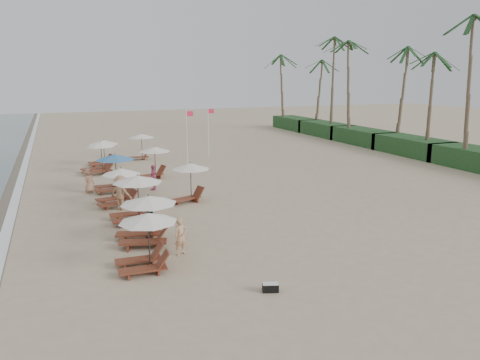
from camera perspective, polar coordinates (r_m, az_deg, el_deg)
name	(u,v)px	position (r m, az deg, el deg)	size (l,w,h in m)	color
ground	(260,230)	(22.33, 2.45, -6.12)	(160.00, 160.00, 0.00)	tan
foam_line	(15,201)	(30.23, -25.83, -2.36)	(0.50, 140.00, 0.02)	white
shrub_hedge	(413,146)	(46.08, 20.37, 3.90)	(3.20, 53.00, 1.60)	#193D1C
palm_row	(413,44)	(46.33, 20.41, 15.27)	(7.00, 52.00, 12.30)	brown
lounger_station_0	(144,240)	(17.91, -11.68, -7.20)	(2.42, 2.20, 2.20)	brown
lounger_station_1	(144,219)	(20.72, -11.67, -4.69)	(2.77, 2.46, 2.10)	brown
lounger_station_2	(134,198)	(23.83, -12.85, -2.17)	(2.70, 2.46, 2.34)	brown
lounger_station_3	(117,188)	(27.18, -14.78, -0.91)	(2.64, 2.31, 2.10)	brown
lounger_station_4	(113,172)	(30.39, -15.32, 0.94)	(2.67, 2.45, 2.37)	brown
lounger_station_5	(98,160)	(36.42, -17.02, 2.34)	(2.64, 2.38, 2.35)	brown
lounger_station_6	(102,151)	(39.49, -16.55, 3.36)	(2.58, 2.39, 2.09)	brown
inland_station_0	(188,178)	(27.07, -6.35, 0.25)	(2.68, 2.24, 2.22)	brown
inland_station_1	(152,159)	(33.75, -10.66, 2.51)	(2.74, 2.24, 2.22)	brown
inland_station_2	(140,143)	(41.64, -12.13, 4.46)	(2.59, 2.24, 2.22)	brown
beachgoer_near	(181,236)	(19.25, -7.26, -6.86)	(0.57, 0.38, 1.57)	tan
beachgoer_mid_a	(148,221)	(21.60, -11.14, -4.90)	(0.73, 0.57, 1.51)	teal
beachgoer_mid_b	(121,193)	(26.15, -14.37, -1.52)	(1.23, 0.71, 1.91)	#9C714F
beachgoer_far_a	(154,177)	(30.28, -10.52, 0.33)	(0.97, 0.40, 1.65)	#B5486E
beachgoer_far_b	(89,181)	(30.60, -18.00, -0.06)	(0.75, 0.49, 1.54)	#9E7155
duffel_bag	(270,287)	(16.27, 3.74, -12.96)	(0.61, 0.44, 0.31)	black
flag_pole_near	(187,135)	(37.49, -6.48, 5.50)	(0.59, 0.08, 4.63)	silver
flag_pole_far	(209,130)	(41.41, -3.87, 6.16)	(0.60, 0.08, 4.54)	silver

